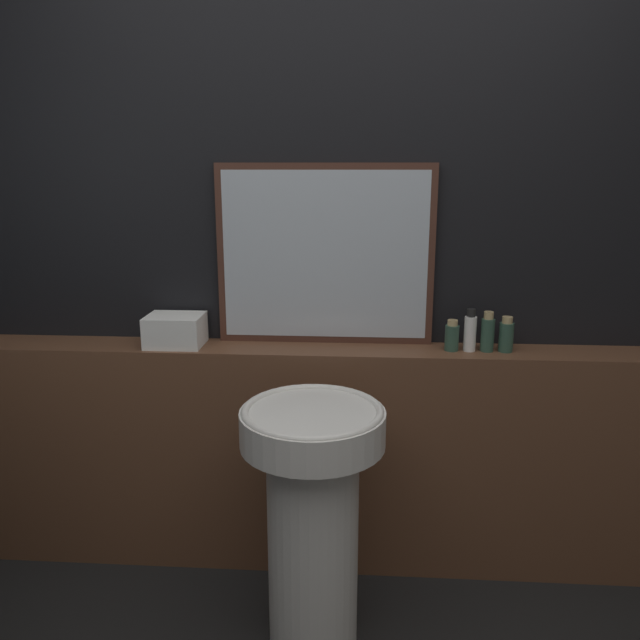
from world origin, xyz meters
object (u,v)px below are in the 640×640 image
at_px(body_wash_bottle, 506,336).
at_px(pedestal_sink, 313,509).
at_px(mirror, 325,255).
at_px(conditioner_bottle, 470,332).
at_px(towel_stack, 175,330).
at_px(lotion_bottle, 488,333).
at_px(shampoo_bottle, 452,336).

bearing_deg(body_wash_bottle, pedestal_sink, -146.50).
distance_m(mirror, conditioner_bottle, 0.60).
bearing_deg(towel_stack, lotion_bottle, 0.00).
relative_size(conditioner_bottle, body_wash_bottle, 1.20).
xyz_separation_m(pedestal_sink, towel_stack, (-0.55, 0.44, 0.46)).
bearing_deg(body_wash_bottle, shampoo_bottle, 180.00).
relative_size(mirror, body_wash_bottle, 6.20).
height_order(mirror, conditioner_bottle, mirror).
bearing_deg(mirror, towel_stack, -171.47).
xyz_separation_m(mirror, conditioner_bottle, (0.53, -0.08, -0.26)).
bearing_deg(mirror, conditioner_bottle, -8.91).
xyz_separation_m(towel_stack, body_wash_bottle, (1.22, -0.00, 0.00)).
relative_size(mirror, shampoo_bottle, 7.03).
xyz_separation_m(lotion_bottle, body_wash_bottle, (0.07, -0.00, -0.01)).
bearing_deg(pedestal_sink, towel_stack, 141.20).
distance_m(towel_stack, shampoo_bottle, 1.03).
height_order(mirror, towel_stack, mirror).
relative_size(towel_stack, body_wash_bottle, 1.59).
height_order(mirror, lotion_bottle, mirror).
xyz_separation_m(towel_stack, lotion_bottle, (1.16, 0.00, 0.01)).
xyz_separation_m(pedestal_sink, lotion_bottle, (0.60, 0.44, 0.47)).
relative_size(conditioner_bottle, lotion_bottle, 1.06).
relative_size(pedestal_sink, conditioner_bottle, 5.29).
distance_m(pedestal_sink, lotion_bottle, 0.89).
height_order(conditioner_bottle, lotion_bottle, conditioner_bottle).
bearing_deg(body_wash_bottle, lotion_bottle, 180.00).
bearing_deg(body_wash_bottle, conditioner_bottle, 180.00).
relative_size(mirror, lotion_bottle, 5.47).
distance_m(conditioner_bottle, body_wash_bottle, 0.13).
relative_size(pedestal_sink, towel_stack, 3.99).
bearing_deg(lotion_bottle, mirror, 172.01).
bearing_deg(towel_stack, conditioner_bottle, 0.00).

